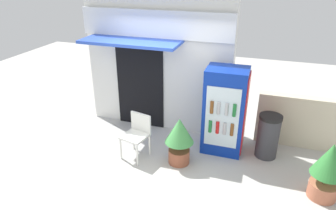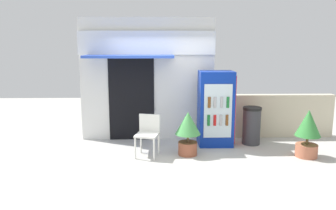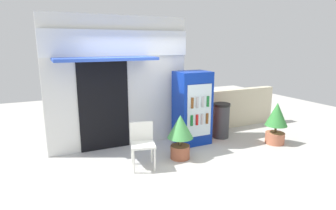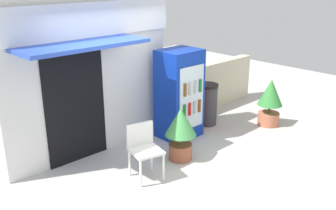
{
  "view_description": "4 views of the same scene",
  "coord_description": "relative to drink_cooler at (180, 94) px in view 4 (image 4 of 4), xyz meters",
  "views": [
    {
      "loc": [
        1.8,
        -4.31,
        3.41
      ],
      "look_at": [
        0.18,
        0.61,
        1.01
      ],
      "focal_mm": 32.33,
      "sensor_mm": 36.0,
      "label": 1
    },
    {
      "loc": [
        -0.08,
        -6.34,
        2.28
      ],
      "look_at": [
        0.09,
        0.45,
        1.04
      ],
      "focal_mm": 35.03,
      "sensor_mm": 36.0,
      "label": 2
    },
    {
      "loc": [
        -2.03,
        -4.49,
        2.34
      ],
      "look_at": [
        0.36,
        0.57,
        1.09
      ],
      "focal_mm": 29.66,
      "sensor_mm": 36.0,
      "label": 3
    },
    {
      "loc": [
        -3.74,
        -3.86,
        3.06
      ],
      "look_at": [
        0.39,
        0.47,
        0.96
      ],
      "focal_mm": 40.74,
      "sensor_mm": 36.0,
      "label": 4
    }
  ],
  "objects": [
    {
      "name": "ground",
      "position": [
        -1.2,
        -1.0,
        -0.86
      ],
      "size": [
        16.0,
        16.0,
        0.0
      ],
      "primitive_type": "plane",
      "color": "beige"
    },
    {
      "name": "potted_plant_near_shop",
      "position": [
        -0.7,
        -0.72,
        -0.3
      ],
      "size": [
        0.53,
        0.53,
        0.92
      ],
      "color": "#995138",
      "rests_on": "ground"
    },
    {
      "name": "potted_plant_curbside",
      "position": [
        1.75,
        -0.91,
        -0.3
      ],
      "size": [
        0.51,
        0.51,
        0.99
      ],
      "color": "#BC6B4C",
      "rests_on": "ground"
    },
    {
      "name": "plastic_chair",
      "position": [
        -1.53,
        -0.73,
        -0.34
      ],
      "size": [
        0.54,
        0.54,
        0.86
      ],
      "color": "white",
      "rests_on": "ground"
    },
    {
      "name": "drink_cooler",
      "position": [
        0.0,
        0.0,
        0.0
      ],
      "size": [
        0.79,
        0.68,
        1.71
      ],
      "color": "#0C2D9E",
      "rests_on": "ground"
    },
    {
      "name": "storefront_building",
      "position": [
        -1.6,
        0.62,
        0.65
      ],
      "size": [
        3.21,
        1.1,
        2.93
      ],
      "color": "silver",
      "rests_on": "ground"
    },
    {
      "name": "trash_bin",
      "position": [
        0.85,
        0.02,
        -0.41
      ],
      "size": [
        0.43,
        0.43,
        0.88
      ],
      "color": "#38383D",
      "rests_on": "ground"
    },
    {
      "name": "stone_boundary_wall",
      "position": [
        1.82,
        0.65,
        -0.32
      ],
      "size": [
        2.46,
        0.22,
        1.07
      ],
      "primitive_type": "cube",
      "color": "beige",
      "rests_on": "ground"
    }
  ]
}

